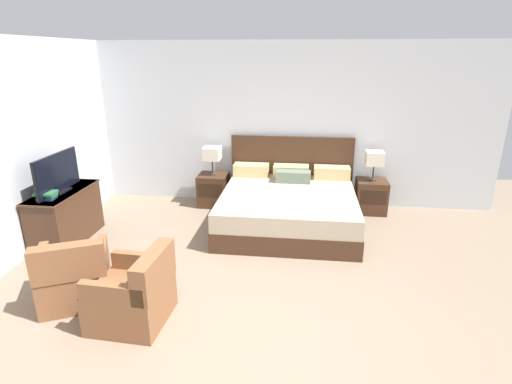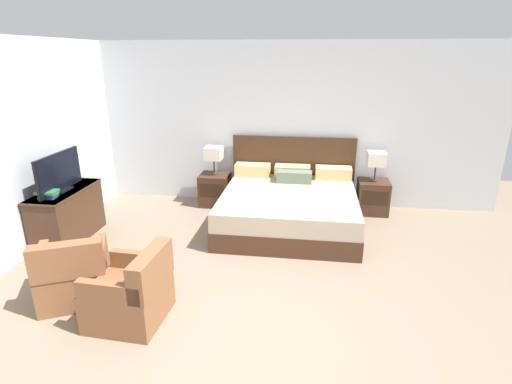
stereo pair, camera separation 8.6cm
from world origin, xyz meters
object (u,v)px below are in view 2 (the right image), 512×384
(book_red_cover, at_px, (48,197))
(nightstand_right, at_px, (373,197))
(nightstand_left, at_px, (215,189))
(table_lamp_right, at_px, (376,159))
(armchair_companion, at_px, (132,294))
(book_small_top, at_px, (47,192))
(dresser, at_px, (67,214))
(book_blue_cover, at_px, (49,194))
(table_lamp_left, at_px, (214,154))
(bed, at_px, (289,206))
(tv, at_px, (59,173))
(armchair_by_window, at_px, (74,275))

(book_red_cover, bearing_deg, nightstand_right, 24.24)
(nightstand_left, distance_m, table_lamp_right, 2.74)
(armchair_companion, bearing_deg, book_small_top, 142.75)
(table_lamp_right, xyz_separation_m, dresser, (-4.37, -1.65, -0.53))
(book_small_top, bearing_deg, book_blue_cover, 0.00)
(book_small_top, height_order, armchair_companion, book_small_top)
(book_small_top, xyz_separation_m, armchair_companion, (1.67, -1.27, -0.54))
(nightstand_left, distance_m, book_small_top, 2.67)
(nightstand_left, xyz_separation_m, table_lamp_right, (2.66, 0.00, 0.64))
(book_red_cover, bearing_deg, table_lamp_left, 49.04)
(book_blue_cover, bearing_deg, nightstand_right, 24.31)
(bed, height_order, tv, tv)
(table_lamp_left, height_order, armchair_by_window, table_lamp_left)
(book_small_top, distance_m, armchair_by_window, 1.48)
(nightstand_left, xyz_separation_m, book_small_top, (-1.72, -1.97, 0.55))
(bed, height_order, book_blue_cover, bed)
(table_lamp_right, height_order, book_red_cover, table_lamp_right)
(nightstand_right, height_order, book_small_top, book_small_top)
(bed, relative_size, armchair_by_window, 2.26)
(bed, relative_size, dresser, 1.81)
(table_lamp_left, xyz_separation_m, book_blue_cover, (-1.70, -1.97, -0.12))
(book_red_cover, xyz_separation_m, book_blue_cover, (0.01, 0.00, 0.03))
(table_lamp_left, bearing_deg, bed, -27.85)
(table_lamp_right, height_order, tv, tv)
(table_lamp_right, xyz_separation_m, book_red_cover, (-4.37, -1.97, -0.16))
(bed, relative_size, armchair_companion, 2.72)
(armchair_companion, bearing_deg, tv, 136.80)
(table_lamp_right, distance_m, tv, 4.68)
(nightstand_left, bearing_deg, table_lamp_left, 90.00)
(nightstand_right, bearing_deg, dresser, -159.37)
(tv, bearing_deg, nightstand_left, 44.56)
(table_lamp_right, relative_size, armchair_by_window, 0.52)
(dresser, distance_m, armchair_by_window, 1.63)
(bed, xyz_separation_m, dresser, (-3.04, -0.94, 0.08))
(nightstand_left, bearing_deg, book_small_top, -131.07)
(table_lamp_left, distance_m, armchair_companion, 3.30)
(tv, distance_m, armchair_companion, 2.39)
(nightstand_left, xyz_separation_m, nightstand_right, (2.66, 0.00, 0.00))
(table_lamp_right, height_order, dresser, table_lamp_right)
(armchair_companion, bearing_deg, table_lamp_right, 50.16)
(tv, distance_m, book_small_top, 0.34)
(nightstand_right, relative_size, book_small_top, 2.25)
(nightstand_right, height_order, table_lamp_left, table_lamp_left)
(armchair_companion, bearing_deg, book_red_cover, 142.66)
(table_lamp_left, relative_size, dresser, 0.42)
(book_red_cover, bearing_deg, table_lamp_right, 24.26)
(table_lamp_left, relative_size, book_small_top, 1.98)
(dresser, bearing_deg, nightstand_left, 43.92)
(nightstand_left, relative_size, tv, 0.59)
(table_lamp_right, height_order, armchair_companion, table_lamp_right)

